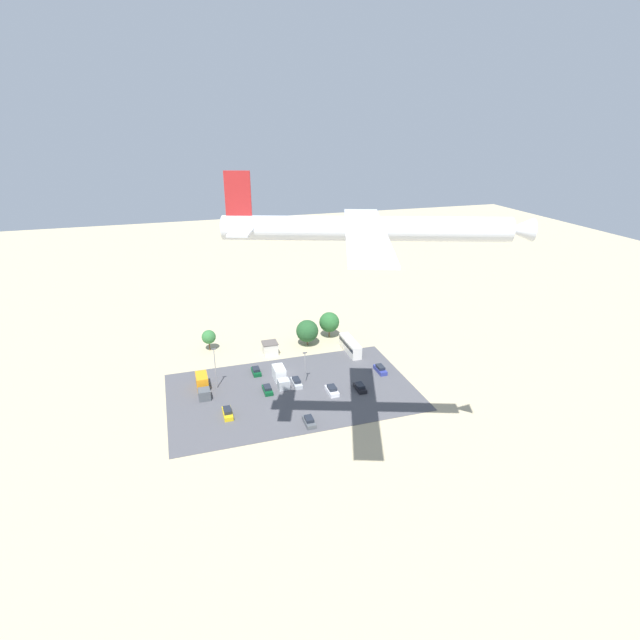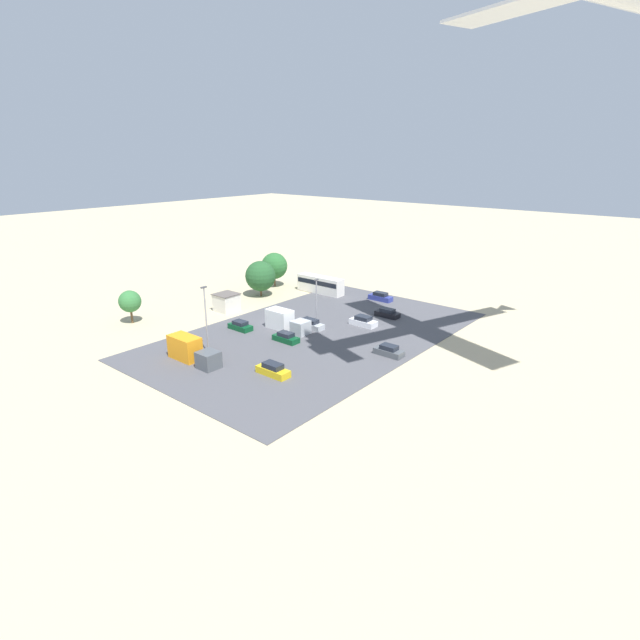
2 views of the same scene
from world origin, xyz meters
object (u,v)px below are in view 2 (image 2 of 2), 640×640
object	(u,v)px
parked_truck_0	(285,321)
parked_car_2	(387,313)
shed_building	(227,302)
parked_car_1	(363,321)
parked_car_0	(286,338)
parked_car_4	(273,370)
parked_car_5	(310,324)
parked_car_6	(389,351)
parked_car_3	(380,297)
parked_car_7	(240,326)
bus	(320,284)
parked_truck_1	(191,351)

from	to	relation	value
parked_truck_0	parked_car_2	bearing A→B (deg)	150.86
shed_building	parked_car_1	distance (m)	25.07
parked_car_0	parked_car_4	xyz separation A→B (m)	(9.63, 6.86, 0.07)
parked_car_5	parked_car_2	bearing A→B (deg)	-26.53
parked_car_4	parked_car_6	world-z (taller)	parked_car_4
parked_car_2	parked_car_3	world-z (taller)	parked_car_3
parked_car_6	parked_car_0	bearing A→B (deg)	109.69
parked_car_3	parked_car_7	size ratio (longest dim) A/B	1.14
parked_car_1	parked_car_7	size ratio (longest dim) A/B	1.09
parked_car_4	parked_car_2	bearing A→B (deg)	-176.83
parked_car_5	parked_truck_0	bearing A→B (deg)	141.39
bus	parked_car_7	size ratio (longest dim) A/B	2.53
parked_car_7	parked_car_0	bearing A→B (deg)	-85.22
parked_car_0	parked_car_3	world-z (taller)	parked_car_3
parked_car_2	parked_truck_0	size ratio (longest dim) A/B	0.55
parked_car_0	parked_car_6	bearing A→B (deg)	-70.31
parked_car_0	parked_truck_0	xyz separation A→B (m)	(-3.79, -3.64, 0.80)
parked_car_5	parked_car_7	xyz separation A→B (m)	(7.66, -8.04, -0.03)
bus	parked_car_0	distance (m)	28.02
parked_car_1	parked_truck_0	size ratio (longest dim) A/B	0.58
parked_car_2	parked_truck_1	distance (m)	34.60
parked_car_2	parked_car_4	world-z (taller)	parked_car_4
shed_building	parked_car_3	bearing A→B (deg)	142.22
parked_car_1	shed_building	bearing A→B (deg)	110.36
bus	parked_car_5	xyz separation A→B (m)	(17.60, 12.42, -1.14)
shed_building	bus	bearing A→B (deg)	165.15
parked_car_0	parked_truck_0	distance (m)	5.31
parked_car_7	parked_truck_1	bearing A→B (deg)	-160.33
parked_truck_1	parked_car_2	bearing A→B (deg)	163.35
parked_car_1	parked_truck_0	world-z (taller)	parked_truck_0
parked_car_7	parked_car_1	bearing A→B (deg)	-44.42
parked_car_1	parked_car_2	size ratio (longest dim) A/B	1.05
parked_car_0	parked_car_2	distance (m)	20.39
parked_car_1	parked_car_5	size ratio (longest dim) A/B	0.94
bus	parked_car_1	size ratio (longest dim) A/B	2.31
parked_car_6	parked_car_2	bearing A→B (deg)	33.04
parked_car_4	bus	bearing A→B (deg)	-149.07
parked_car_0	parked_car_2	size ratio (longest dim) A/B	0.98
parked_car_1	parked_car_7	world-z (taller)	parked_car_1
parked_car_0	parked_car_7	size ratio (longest dim) A/B	1.02
parked_car_7	parked_car_6	bearing A→B (deg)	-75.85
parked_car_4	parked_truck_1	size ratio (longest dim) A/B	0.54
parked_car_0	parked_car_2	xyz separation A→B (m)	(-19.70, 5.24, 0.00)
parked_car_7	parked_truck_1	distance (m)	13.48
parked_car_2	parked_truck_0	xyz separation A→B (m)	(15.92, -8.88, 0.80)
shed_building	parked_truck_0	xyz separation A→B (m)	(0.86, 15.20, -0.09)
parked_car_1	parked_car_5	xyz separation A→B (m)	(6.47, -5.81, -0.03)
parked_car_7	parked_truck_0	bearing A→B (deg)	-50.68
parked_car_0	parked_truck_1	xyz separation A→B (m)	(13.43, -4.67, 0.87)
parked_car_1	parked_car_4	size ratio (longest dim) A/B	0.96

